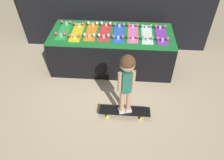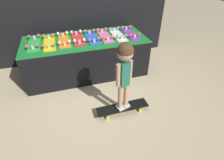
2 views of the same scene
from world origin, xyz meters
The scene contains 13 objects.
ground_plane centered at (0.00, 0.00, 0.00)m, with size 16.00×16.00×0.00m, color beige.
back_wall centered at (0.00, 1.30, 1.17)m, with size 3.83×0.10×2.35m.
display_rack centered at (0.00, 0.61, 0.35)m, with size 2.17×0.92×0.70m.
skateboard_green_on_rack centered at (-0.86, 0.64, 0.72)m, with size 0.19×0.65×0.09m.
skateboard_yellow_on_rack centered at (-0.61, 0.59, 0.72)m, with size 0.19×0.65×0.09m.
skateboard_orange_on_rack centered at (-0.37, 0.63, 0.72)m, with size 0.19×0.65×0.09m.
skateboard_red_on_rack centered at (-0.12, 0.64, 0.72)m, with size 0.19×0.65×0.09m.
skateboard_blue_on_rack centered at (0.12, 0.62, 0.72)m, with size 0.19×0.65×0.09m.
skateboard_pink_on_rack centered at (0.37, 0.63, 0.72)m, with size 0.19×0.65×0.09m.
skateboard_white_on_rack centered at (0.61, 0.61, 0.72)m, with size 0.19×0.65×0.09m.
skateboard_purple_on_rack centered at (0.86, 0.60, 0.72)m, with size 0.19×0.65×0.09m.
skateboard_on_floor centered at (0.29, -0.62, 0.07)m, with size 0.77×0.19×0.09m.
child centered at (0.29, -0.62, 0.79)m, with size 0.24×0.20×1.01m.
Camera 2 is at (-0.41, -2.36, 1.90)m, focal length 28.00 mm.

